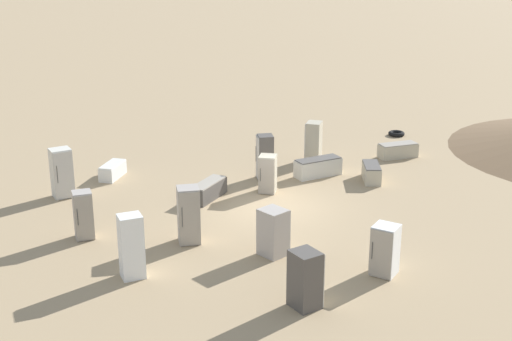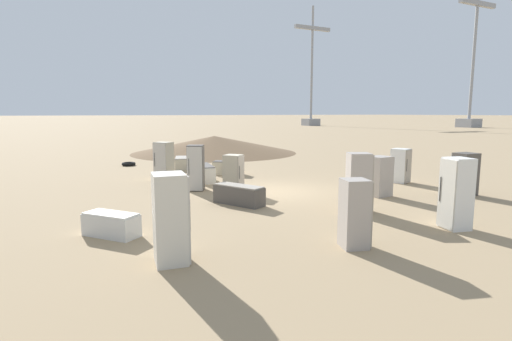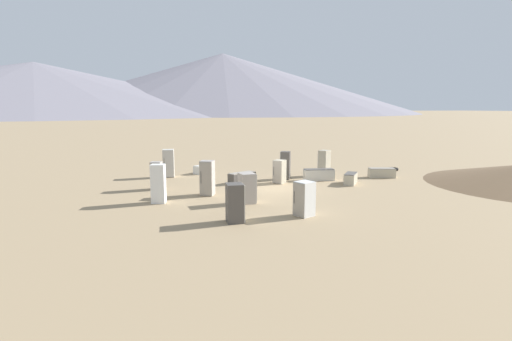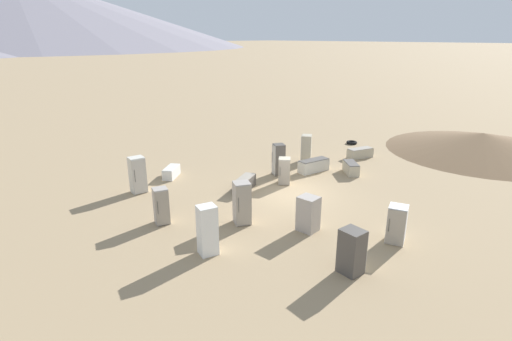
{
  "view_description": "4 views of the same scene",
  "coord_description": "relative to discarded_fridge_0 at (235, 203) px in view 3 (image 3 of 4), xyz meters",
  "views": [
    {
      "loc": [
        -18.57,
        15.1,
        9.47
      ],
      "look_at": [
        0.09,
        0.62,
        1.49
      ],
      "focal_mm": 50.0,
      "sensor_mm": 36.0,
      "label": 1
    },
    {
      "loc": [
        7.69,
        13.3,
        3.07
      ],
      "look_at": [
        1.04,
        0.56,
        0.99
      ],
      "focal_mm": 28.0,
      "sensor_mm": 36.0,
      "label": 2
    },
    {
      "loc": [
        -21.49,
        7.6,
        4.63
      ],
      "look_at": [
        -0.71,
        1.26,
        1.19
      ],
      "focal_mm": 28.0,
      "sensor_mm": 36.0,
      "label": 3
    },
    {
      "loc": [
        -12.5,
        14.22,
        7.65
      ],
      "look_at": [
        1.12,
        1.4,
        1.32
      ],
      "focal_mm": 28.0,
      "sensor_mm": 36.0,
      "label": 4
    }
  ],
  "objects": [
    {
      "name": "discarded_fridge_6",
      "position": [
        7.63,
        -7.45,
        -0.43
      ],
      "size": [
        0.98,
        2.01,
        0.74
      ],
      "rotation": [
        0.0,
        0.0,
        2.97
      ],
      "color": "beige",
      "rests_on": "ground_plane"
    },
    {
      "name": "discarded_fridge_5",
      "position": [
        12.55,
        -0.78,
        -0.5
      ],
      "size": [
        1.35,
        1.49,
        0.59
      ],
      "rotation": [
        0.0,
        0.0,
        3.81
      ],
      "color": "silver",
      "rests_on": "ground_plane"
    },
    {
      "name": "discarded_fridge_10",
      "position": [
        7.71,
        2.69,
        -0.0
      ],
      "size": [
        0.75,
        0.74,
        1.59
      ],
      "rotation": [
        0.0,
        0.0,
        1.25
      ],
      "color": "#A89E93",
      "rests_on": "ground_plane"
    },
    {
      "name": "mountain_ridge_0",
      "position": [
        319.03,
        -69.31,
        23.74
      ],
      "size": [
        313.65,
        313.65,
        49.07
      ],
      "color": "gray",
      "rests_on": "ground_plane"
    },
    {
      "name": "discarded_fridge_9",
      "position": [
        5.9,
        -8.74,
        -0.46
      ],
      "size": [
        1.51,
        1.4,
        0.68
      ],
      "rotation": [
        0.0,
        0.0,
        4.03
      ],
      "color": "#B2A88E",
      "rests_on": "ground_plane"
    },
    {
      "name": "discarded_fridge_4",
      "position": [
        4.33,
        2.78,
        0.16
      ],
      "size": [
        0.76,
        0.78,
        1.91
      ],
      "rotation": [
        0.0,
        0.0,
        4.45
      ],
      "color": "white",
      "rests_on": "ground_plane"
    },
    {
      "name": "discarded_fridge_7",
      "position": [
        0.02,
        -3.06,
        -0.04
      ],
      "size": [
        0.89,
        0.91,
        1.51
      ],
      "rotation": [
        0.0,
        0.0,
        0.37
      ],
      "color": "white",
      "rests_on": "ground_plane"
    },
    {
      "name": "discarded_fridge_13",
      "position": [
        9.17,
        -8.58,
        0.08
      ],
      "size": [
        0.93,
        0.96,
        1.75
      ],
      "rotation": [
        0.0,
        0.0,
        5.33
      ],
      "color": "#B2A88E",
      "rests_on": "ground_plane"
    },
    {
      "name": "discarded_fridge_14",
      "position": [
        8.68,
        -5.53,
        0.11
      ],
      "size": [
        0.84,
        0.85,
        1.81
      ],
      "rotation": [
        0.0,
        0.0,
        5.78
      ],
      "color": "#4C4742",
      "rests_on": "ground_plane"
    },
    {
      "name": "discarded_fridge_3",
      "position": [
        5.35,
        0.19,
        0.13
      ],
      "size": [
        0.92,
        0.91,
        1.85
      ],
      "rotation": [
        0.0,
        0.0,
        1.11
      ],
      "color": "#A89E93",
      "rests_on": "ground_plane"
    },
    {
      "name": "discarded_fridge_8",
      "position": [
        7.32,
        -11.91,
        -0.48
      ],
      "size": [
        1.16,
        1.83,
        0.64
      ],
      "rotation": [
        0.0,
        0.0,
        2.82
      ],
      "color": "#B2A88E",
      "rests_on": "ground_plane"
    },
    {
      "name": "discarded_fridge_1",
      "position": [
        7.42,
        -4.67,
        -0.07
      ],
      "size": [
        0.9,
        0.91,
        1.45
      ],
      "rotation": [
        0.0,
        0.0,
        0.72
      ],
      "color": "#B2A88E",
      "rests_on": "ground_plane"
    },
    {
      "name": "scrap_tire",
      "position": [
        9.71,
        -14.53,
        -0.7
      ],
      "size": [
        0.79,
        0.79,
        0.2
      ],
      "color": "black",
      "rests_on": "ground_plane"
    },
    {
      "name": "ground_plane",
      "position": [
        6.13,
        -3.8,
        -0.8
      ],
      "size": [
        1000.0,
        1000.0,
        0.0
      ],
      "primitive_type": "plane",
      "color": "#9E8460"
    },
    {
      "name": "discarded_fridge_2",
      "position": [
        3.0,
        -1.36,
        -0.05
      ],
      "size": [
        0.83,
        0.81,
        1.48
      ],
      "rotation": [
        0.0,
        0.0,
        3.23
      ],
      "color": "#A89E93",
      "rests_on": "ground_plane"
    },
    {
      "name": "discarded_fridge_0",
      "position": [
        0.0,
        0.0,
        0.0
      ],
      "size": [
        0.8,
        0.75,
        1.59
      ],
      "rotation": [
        0.0,
        0.0,
        3.06
      ],
      "color": "#4C4742",
      "rests_on": "ground_plane"
    },
    {
      "name": "discarded_fridge_12",
      "position": [
        8.21,
        -2.49,
        -0.47
      ],
      "size": [
        1.33,
        1.9,
        0.66
      ],
      "rotation": [
        0.0,
        0.0,
        3.59
      ],
      "color": "#4C4742",
      "rests_on": "ground_plane"
    },
    {
      "name": "mountain_ridge_1",
      "position": [
        310.33,
        70.38,
        17.67
      ],
      "size": [
        351.13,
        351.13,
        36.92
      ],
      "color": "gray",
      "rests_on": "ground_plane"
    },
    {
      "name": "discarded_fridge_11",
      "position": [
        11.7,
        1.68,
        0.14
      ],
      "size": [
        0.77,
        0.82,
        1.87
      ],
      "rotation": [
        0.0,
        0.0,
        1.43
      ],
      "color": "beige",
      "rests_on": "ground_plane"
    }
  ]
}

